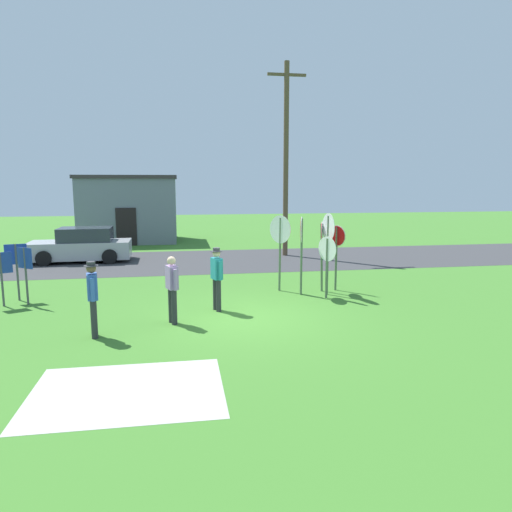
% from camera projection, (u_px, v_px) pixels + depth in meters
% --- Properties ---
extents(ground_plane, '(80.00, 80.00, 0.00)m').
position_uv_depth(ground_plane, '(243.00, 318.00, 12.06)').
color(ground_plane, '#3D7528').
extents(street_asphalt, '(60.00, 6.40, 0.01)m').
position_uv_depth(street_asphalt, '(216.00, 260.00, 20.96)').
color(street_asphalt, '#38383A').
rests_on(street_asphalt, ground).
extents(concrete_path, '(3.20, 2.40, 0.01)m').
position_uv_depth(concrete_path, '(128.00, 391.00, 7.83)').
color(concrete_path, '#ADAAA3').
rests_on(concrete_path, ground).
extents(building_background, '(5.62, 4.27, 3.89)m').
position_uv_depth(building_background, '(129.00, 209.00, 27.61)').
color(building_background, slate).
rests_on(building_background, ground).
extents(utility_pole, '(1.80, 0.24, 8.93)m').
position_uv_depth(utility_pole, '(286.00, 157.00, 21.79)').
color(utility_pole, brown).
rests_on(utility_pole, ground).
extents(parked_car_on_street, '(4.35, 2.11, 1.51)m').
position_uv_depth(parked_car_on_street, '(82.00, 246.00, 20.64)').
color(parked_car_on_street, '#A5A8AD').
rests_on(parked_car_on_street, ground).
extents(stop_sign_tallest, '(0.54, 0.74, 2.44)m').
position_uv_depth(stop_sign_tallest, '(280.00, 239.00, 14.89)').
color(stop_sign_tallest, '#51664C').
rests_on(stop_sign_tallest, ground).
extents(stop_sign_leaning_right, '(0.34, 0.68, 1.88)m').
position_uv_depth(stop_sign_leaning_right, '(327.00, 257.00, 13.98)').
color(stop_sign_leaning_right, '#51664C').
rests_on(stop_sign_leaning_right, ground).
extents(stop_sign_leaning_left, '(0.39, 0.57, 2.12)m').
position_uv_depth(stop_sign_leaning_left, '(336.00, 247.00, 14.99)').
color(stop_sign_leaning_left, '#51664C').
rests_on(stop_sign_leaning_left, ground).
extents(stop_sign_far_back, '(0.13, 0.86, 2.54)m').
position_uv_depth(stop_sign_far_back, '(328.00, 239.00, 14.35)').
color(stop_sign_far_back, '#51664C').
rests_on(stop_sign_far_back, ground).
extents(stop_sign_rear_left, '(0.28, 0.71, 2.25)m').
position_uv_depth(stop_sign_rear_left, '(322.00, 244.00, 14.84)').
color(stop_sign_rear_left, '#51664C').
rests_on(stop_sign_rear_left, ground).
extents(stop_sign_rear_right, '(0.29, 0.76, 2.45)m').
position_uv_depth(stop_sign_rear_right, '(302.00, 241.00, 14.33)').
color(stop_sign_rear_right, '#51664C').
rests_on(stop_sign_rear_right, ground).
extents(person_in_blue, '(0.32, 0.55, 1.74)m').
position_uv_depth(person_in_blue, '(217.00, 275.00, 12.64)').
color(person_in_blue, '#2D2D33').
rests_on(person_in_blue, ground).
extents(person_near_signs, '(0.32, 0.56, 1.74)m').
position_uv_depth(person_near_signs, '(93.00, 295.00, 10.44)').
color(person_near_signs, '#2D2D33').
rests_on(person_near_signs, ground).
extents(person_with_sunhat, '(0.33, 0.54, 1.69)m').
position_uv_depth(person_with_sunhat, '(172.00, 286.00, 11.47)').
color(person_with_sunhat, '#2D2D33').
rests_on(person_with_sunhat, ground).
extents(info_panel_leftmost, '(0.59, 0.17, 1.69)m').
position_uv_depth(info_panel_leftmost, '(16.00, 262.00, 13.71)').
color(info_panel_leftmost, '#4C4C51').
rests_on(info_panel_leftmost, ground).
extents(info_panel_middle, '(0.49, 0.38, 1.66)m').
position_uv_depth(info_panel_middle, '(25.00, 266.00, 13.23)').
color(info_panel_middle, '#4C4C51').
rests_on(info_panel_middle, ground).
extents(info_panel_rightmost, '(0.55, 0.29, 1.54)m').
position_uv_depth(info_panel_rightmost, '(1.00, 270.00, 13.06)').
color(info_panel_rightmost, '#4C4C51').
rests_on(info_panel_rightmost, ground).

